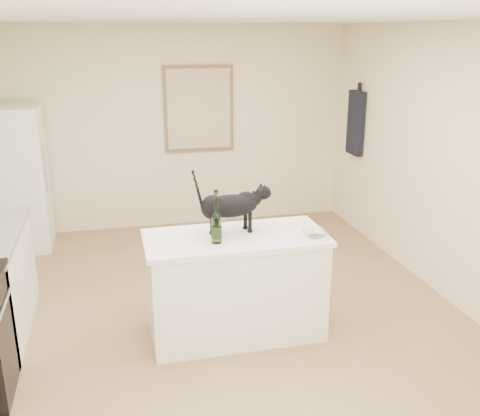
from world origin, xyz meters
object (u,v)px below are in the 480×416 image
wine_bottle (216,220)px  glass_bowl (315,234)px  fridge (16,179)px  black_cat (230,209)px

wine_bottle → glass_bowl: wine_bottle is taller
fridge → wine_bottle: size_ratio=4.43×
fridge → black_cat: fridge is taller
wine_bottle → fridge: bearing=125.0°
fridge → black_cat: bearing=-50.9°
fridge → wine_bottle: 3.26m
black_cat → glass_bowl: (0.66, -0.23, -0.19)m
wine_bottle → glass_bowl: size_ratio=1.90×
fridge → black_cat: size_ratio=2.79×
black_cat → glass_bowl: bearing=-30.1°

